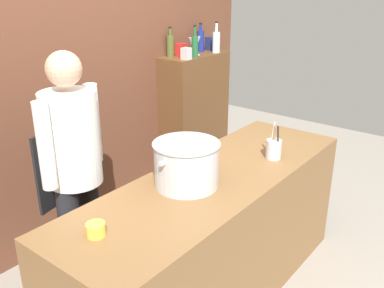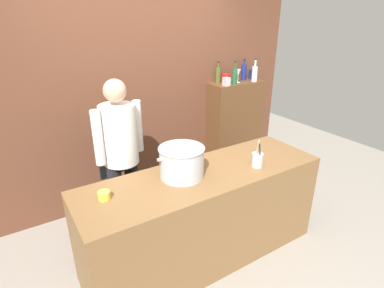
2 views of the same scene
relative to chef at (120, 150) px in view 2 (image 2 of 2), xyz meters
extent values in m
plane|color=gray|center=(0.49, -0.72, -0.96)|extent=(8.00, 8.00, 0.00)
cube|color=brown|center=(0.49, 0.68, 0.54)|extent=(4.40, 0.10, 3.00)
cube|color=brown|center=(0.49, -0.72, -0.51)|extent=(2.25, 0.70, 0.90)
cube|color=brown|center=(1.83, 0.47, -0.29)|extent=(0.76, 0.32, 1.35)
cylinder|color=black|center=(0.10, 0.02, -0.54)|extent=(0.14, 0.14, 0.84)
cylinder|color=black|center=(-0.10, -0.03, -0.54)|extent=(0.14, 0.14, 0.84)
cylinder|color=white|center=(0.00, 0.00, 0.17)|extent=(0.34, 0.34, 0.58)
cube|color=black|center=(-0.04, 0.17, -0.07)|extent=(0.30, 0.09, 0.52)
cylinder|color=white|center=(0.21, 0.05, 0.19)|extent=(0.09, 0.09, 0.52)
cylinder|color=white|center=(-0.21, -0.06, 0.19)|extent=(0.09, 0.09, 0.52)
sphere|color=tan|center=(0.00, 0.00, 0.59)|extent=(0.21, 0.21, 0.21)
cylinder|color=#B7BABF|center=(0.30, -0.66, 0.06)|extent=(0.38, 0.38, 0.26)
cylinder|color=#B7BABF|center=(0.30, -0.66, 0.20)|extent=(0.39, 0.39, 0.01)
cube|color=#B7BABF|center=(0.10, -0.66, 0.15)|extent=(0.04, 0.02, 0.02)
cube|color=#B7BABF|center=(0.51, -0.66, 0.15)|extent=(0.04, 0.02, 0.02)
cylinder|color=#B7BABF|center=(0.98, -0.87, 0.00)|extent=(0.10, 0.10, 0.13)
cylinder|color=olive|center=(0.98, -0.86, 0.06)|extent=(0.03, 0.01, 0.21)
cylinder|color=#B7BABF|center=(0.98, -0.85, 0.07)|extent=(0.03, 0.02, 0.23)
cylinder|color=#262626|center=(0.97, -0.90, 0.07)|extent=(0.04, 0.01, 0.22)
cylinder|color=yellow|center=(-0.37, -0.65, -0.03)|extent=(0.09, 0.09, 0.06)
cylinder|color=#475123|center=(1.60, 0.57, 0.48)|extent=(0.07, 0.07, 0.20)
cylinder|color=#475123|center=(1.60, 0.57, 0.61)|extent=(0.03, 0.03, 0.06)
cylinder|color=black|center=(1.60, 0.57, 0.65)|extent=(0.03, 0.03, 0.01)
cylinder|color=silver|center=(2.05, 0.37, 0.48)|extent=(0.07, 0.07, 0.20)
cylinder|color=silver|center=(2.05, 0.37, 0.62)|extent=(0.03, 0.03, 0.09)
cylinder|color=black|center=(2.05, 0.37, 0.67)|extent=(0.03, 0.03, 0.01)
cylinder|color=navy|center=(1.99, 0.52, 0.48)|extent=(0.07, 0.07, 0.21)
cylinder|color=navy|center=(1.99, 0.52, 0.62)|extent=(0.03, 0.03, 0.06)
cylinder|color=black|center=(1.99, 0.52, 0.65)|extent=(0.03, 0.03, 0.01)
cylinder|color=#1E592D|center=(1.70, 0.37, 0.48)|extent=(0.06, 0.06, 0.19)
cylinder|color=#1E592D|center=(1.70, 0.37, 0.62)|extent=(0.02, 0.02, 0.08)
cylinder|color=black|center=(1.70, 0.37, 0.67)|extent=(0.03, 0.03, 0.01)
cylinder|color=silver|center=(1.81, 0.43, 0.39)|extent=(0.06, 0.06, 0.01)
cylinder|color=silver|center=(1.81, 0.43, 0.42)|extent=(0.01, 0.01, 0.07)
cone|color=silver|center=(1.81, 0.43, 0.51)|extent=(0.07, 0.07, 0.10)
cylinder|color=silver|center=(1.85, 0.52, 0.39)|extent=(0.06, 0.06, 0.01)
cylinder|color=silver|center=(1.85, 0.52, 0.42)|extent=(0.01, 0.01, 0.07)
cone|color=silver|center=(1.85, 0.52, 0.50)|extent=(0.06, 0.06, 0.08)
cube|color=navy|center=(2.14, 0.51, 0.45)|extent=(0.08, 0.08, 0.13)
cube|color=red|center=(1.67, 0.50, 0.44)|extent=(0.09, 0.09, 0.12)
cube|color=#B2B2B7|center=(1.56, 0.36, 0.43)|extent=(0.07, 0.07, 0.11)
camera|label=1|loc=(-1.45, -2.08, 1.08)|focal=39.91mm
camera|label=2|loc=(-0.87, -2.67, 1.23)|focal=28.84mm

